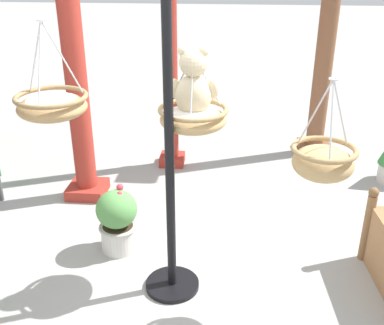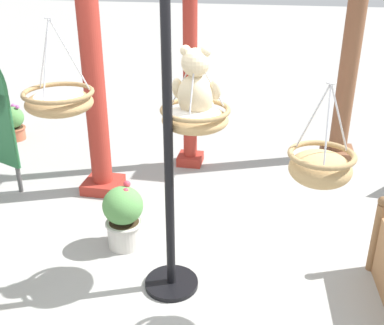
% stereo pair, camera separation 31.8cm
% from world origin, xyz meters
% --- Properties ---
extents(ground_plane, '(40.00, 40.00, 0.00)m').
position_xyz_m(ground_plane, '(0.00, 0.00, 0.00)').
color(ground_plane, '#9E9E99').
extents(display_pole_central, '(0.44, 0.44, 2.34)m').
position_xyz_m(display_pole_central, '(-0.16, -0.00, 0.72)').
color(display_pole_central, black).
rests_on(display_pole_central, ground).
extents(hanging_basket_with_teddy, '(0.53, 0.53, 0.58)m').
position_xyz_m(hanging_basket_with_teddy, '(-0.01, 0.25, 1.40)').
color(hanging_basket_with_teddy, tan).
extents(teddy_bear, '(0.37, 0.33, 0.53)m').
position_xyz_m(teddy_bear, '(-0.01, 0.27, 1.63)').
color(teddy_bear, beige).
extents(hanging_basket_left_high, '(0.55, 0.55, 0.73)m').
position_xyz_m(hanging_basket_left_high, '(-1.07, 0.21, 1.48)').
color(hanging_basket_left_high, '#A37F51').
extents(hanging_basket_right_low, '(0.44, 0.44, 0.69)m').
position_xyz_m(hanging_basket_right_low, '(0.90, -0.17, 1.27)').
color(hanging_basket_right_low, tan).
extents(greenhouse_pillar_left, '(0.43, 0.43, 2.53)m').
position_xyz_m(greenhouse_pillar_left, '(-1.31, 1.49, 1.22)').
color(greenhouse_pillar_left, '#9E2D23').
rests_on(greenhouse_pillar_left, ground).
extents(greenhouse_pillar_right, '(0.32, 0.32, 3.07)m').
position_xyz_m(greenhouse_pillar_right, '(-0.46, 2.38, 1.49)').
color(greenhouse_pillar_right, '#9E2D23').
rests_on(greenhouse_pillar_right, ground).
extents(greenhouse_pillar_far_back, '(0.44, 0.44, 3.01)m').
position_xyz_m(greenhouse_pillar_far_back, '(1.41, 2.94, 1.46)').
color(greenhouse_pillar_far_back, brown).
rests_on(greenhouse_pillar_far_back, ground).
extents(potted_plant_trailing_ivy, '(0.37, 0.37, 0.64)m').
position_xyz_m(potted_plant_trailing_ivy, '(-0.71, 0.48, 0.32)').
color(potted_plant_trailing_ivy, beige).
rests_on(potted_plant_trailing_ivy, ground).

